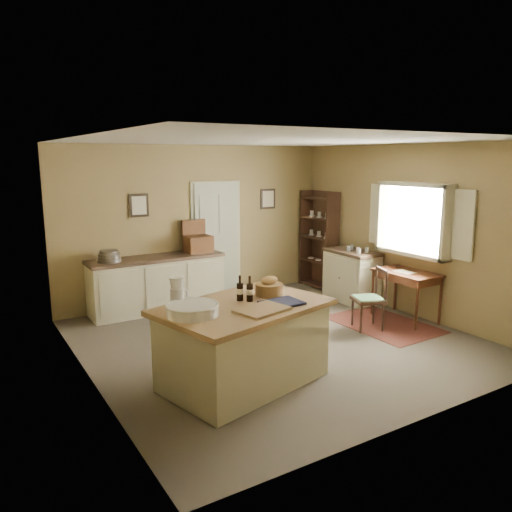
% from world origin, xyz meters
% --- Properties ---
extents(ground, '(5.00, 5.00, 0.00)m').
position_xyz_m(ground, '(0.00, 0.00, 0.00)').
color(ground, '#61584A').
rests_on(ground, ground).
extents(wall_back, '(5.00, 0.10, 2.70)m').
position_xyz_m(wall_back, '(0.00, 2.50, 1.35)').
color(wall_back, olive).
rests_on(wall_back, ground).
extents(wall_front, '(5.00, 0.10, 2.70)m').
position_xyz_m(wall_front, '(0.00, -2.50, 1.35)').
color(wall_front, olive).
rests_on(wall_front, ground).
extents(wall_left, '(0.10, 5.00, 2.70)m').
position_xyz_m(wall_left, '(-2.50, 0.00, 1.35)').
color(wall_left, olive).
rests_on(wall_left, ground).
extents(wall_right, '(0.10, 5.00, 2.70)m').
position_xyz_m(wall_right, '(2.50, 0.00, 1.35)').
color(wall_right, olive).
rests_on(wall_right, ground).
extents(ceiling, '(5.00, 5.00, 0.00)m').
position_xyz_m(ceiling, '(0.00, 0.00, 2.70)').
color(ceiling, silver).
rests_on(ceiling, wall_back).
extents(door, '(0.97, 0.06, 2.11)m').
position_xyz_m(door, '(0.35, 2.47, 1.05)').
color(door, '#B4BBA0').
rests_on(door, ground).
extents(framed_prints, '(2.82, 0.02, 0.38)m').
position_xyz_m(framed_prints, '(0.20, 2.48, 1.72)').
color(framed_prints, black).
rests_on(framed_prints, ground).
extents(window, '(0.25, 1.99, 1.12)m').
position_xyz_m(window, '(2.42, -0.20, 1.55)').
color(window, beige).
rests_on(window, ground).
extents(work_island, '(2.06, 1.59, 1.20)m').
position_xyz_m(work_island, '(-1.06, -0.89, 0.48)').
color(work_island, beige).
rests_on(work_island, ground).
extents(sideboard, '(2.21, 0.63, 1.18)m').
position_xyz_m(sideboard, '(-0.89, 2.20, 0.48)').
color(sideboard, beige).
rests_on(sideboard, ground).
extents(rug, '(1.14, 1.63, 0.01)m').
position_xyz_m(rug, '(1.75, -0.29, 0.00)').
color(rug, '#4C1C15').
rests_on(rug, ground).
extents(writing_desk, '(0.59, 0.97, 0.82)m').
position_xyz_m(writing_desk, '(2.20, -0.29, 0.67)').
color(writing_desk, '#3E1D10').
rests_on(writing_desk, ground).
extents(desk_chair, '(0.54, 0.54, 0.89)m').
position_xyz_m(desk_chair, '(1.40, -0.30, 0.44)').
color(desk_chair, black).
rests_on(desk_chair, ground).
extents(right_cabinet, '(0.55, 0.99, 0.99)m').
position_xyz_m(right_cabinet, '(2.20, 0.93, 0.46)').
color(right_cabinet, beige).
rests_on(right_cabinet, ground).
extents(shelving_unit, '(0.32, 0.84, 1.86)m').
position_xyz_m(shelving_unit, '(2.35, 2.00, 0.93)').
color(shelving_unit, black).
rests_on(shelving_unit, ground).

